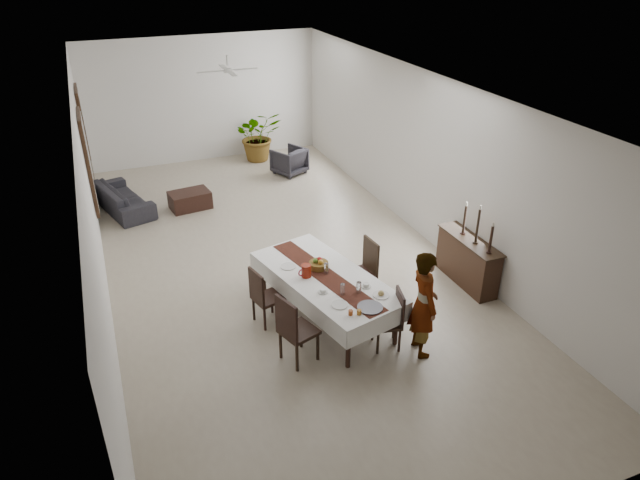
% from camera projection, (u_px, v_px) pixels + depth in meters
% --- Properties ---
extents(floor, '(6.00, 12.00, 0.00)m').
position_uv_depth(floor, '(279.00, 262.00, 10.55)').
color(floor, '#B0A38C').
rests_on(floor, ground).
extents(ceiling, '(6.00, 12.00, 0.02)m').
position_uv_depth(ceiling, '(272.00, 88.00, 9.04)').
color(ceiling, white).
rests_on(ceiling, wall_back).
extents(wall_back, '(6.00, 0.02, 3.20)m').
position_uv_depth(wall_back, '(203.00, 100.00, 14.70)').
color(wall_back, silver).
rests_on(wall_back, floor).
extents(wall_front, '(6.00, 0.02, 3.20)m').
position_uv_depth(wall_front, '(494.00, 427.00, 4.89)').
color(wall_front, silver).
rests_on(wall_front, floor).
extents(wall_left, '(0.02, 12.00, 3.20)m').
position_uv_depth(wall_left, '(91.00, 209.00, 8.80)').
color(wall_left, silver).
rests_on(wall_left, floor).
extents(wall_right, '(0.02, 12.00, 3.20)m').
position_uv_depth(wall_right, '(427.00, 159.00, 10.79)').
color(wall_right, silver).
rests_on(wall_right, floor).
extents(dining_table_top, '(1.53, 2.57, 0.05)m').
position_uv_depth(dining_table_top, '(326.00, 278.00, 8.68)').
color(dining_table_top, black).
rests_on(dining_table_top, table_leg_fl).
extents(table_leg_fl, '(0.08, 0.08, 0.70)m').
position_uv_depth(table_leg_fl, '(348.00, 347.00, 7.81)').
color(table_leg_fl, black).
rests_on(table_leg_fl, floor).
extents(table_leg_fr, '(0.08, 0.08, 0.70)m').
position_uv_depth(table_leg_fr, '(396.00, 324.00, 8.26)').
color(table_leg_fr, black).
rests_on(table_leg_fr, floor).
extents(table_leg_bl, '(0.08, 0.08, 0.70)m').
position_uv_depth(table_leg_bl, '(264.00, 275.00, 9.45)').
color(table_leg_bl, black).
rests_on(table_leg_bl, floor).
extents(table_leg_br, '(0.08, 0.08, 0.70)m').
position_uv_depth(table_leg_br, '(307.00, 260.00, 9.90)').
color(table_leg_br, black).
rests_on(table_leg_br, floor).
extents(tablecloth_top, '(1.75, 2.79, 0.01)m').
position_uv_depth(tablecloth_top, '(326.00, 276.00, 8.67)').
color(tablecloth_top, white).
rests_on(tablecloth_top, dining_table_top).
extents(tablecloth_drape_left, '(0.61, 2.51, 0.30)m').
position_uv_depth(tablecloth_drape_left, '(294.00, 296.00, 8.43)').
color(tablecloth_drape_left, white).
rests_on(tablecloth_drape_left, dining_table_top).
extents(tablecloth_drape_right, '(0.61, 2.51, 0.30)m').
position_uv_depth(tablecloth_drape_right, '(355.00, 272.00, 9.03)').
color(tablecloth_drape_right, silver).
rests_on(tablecloth_drape_right, dining_table_top).
extents(tablecloth_drape_near, '(1.15, 0.28, 0.30)m').
position_uv_depth(tablecloth_drape_near, '(381.00, 325.00, 7.81)').
color(tablecloth_drape_near, white).
rests_on(tablecloth_drape_near, dining_table_top).
extents(tablecloth_drape_far, '(1.15, 0.28, 0.30)m').
position_uv_depth(tablecloth_drape_far, '(281.00, 251.00, 9.66)').
color(tablecloth_drape_far, silver).
rests_on(tablecloth_drape_far, dining_table_top).
extents(table_runner, '(0.92, 2.52, 0.00)m').
position_uv_depth(table_runner, '(326.00, 276.00, 8.66)').
color(table_runner, '#562418').
rests_on(table_runner, tablecloth_top).
extents(red_pitcher, '(0.18, 0.18, 0.20)m').
position_uv_depth(red_pitcher, '(306.00, 271.00, 8.59)').
color(red_pitcher, maroon).
rests_on(red_pitcher, tablecloth_top).
extents(pitcher_handle, '(0.12, 0.05, 0.12)m').
position_uv_depth(pitcher_handle, '(302.00, 273.00, 8.55)').
color(pitcher_handle, maroon).
rests_on(pitcher_handle, red_pitcher).
extents(wine_glass_near, '(0.07, 0.07, 0.17)m').
position_uv_depth(wine_glass_near, '(359.00, 287.00, 8.22)').
color(wine_glass_near, white).
rests_on(wine_glass_near, tablecloth_top).
extents(wine_glass_mid, '(0.07, 0.07, 0.17)m').
position_uv_depth(wine_glass_mid, '(342.00, 289.00, 8.18)').
color(wine_glass_mid, white).
rests_on(wine_glass_mid, tablecloth_top).
extents(wine_glass_far, '(0.07, 0.07, 0.17)m').
position_uv_depth(wine_glass_far, '(326.00, 268.00, 8.68)').
color(wine_glass_far, white).
rests_on(wine_glass_far, tablecloth_top).
extents(teacup_right, '(0.09, 0.09, 0.06)m').
position_uv_depth(teacup_right, '(366.00, 285.00, 8.37)').
color(teacup_right, white).
rests_on(teacup_right, saucer_right).
extents(saucer_right, '(0.15, 0.15, 0.01)m').
position_uv_depth(saucer_right, '(366.00, 287.00, 8.38)').
color(saucer_right, silver).
rests_on(saucer_right, tablecloth_top).
extents(teacup_left, '(0.09, 0.09, 0.06)m').
position_uv_depth(teacup_left, '(323.00, 291.00, 8.24)').
color(teacup_left, white).
rests_on(teacup_left, saucer_left).
extents(saucer_left, '(0.15, 0.15, 0.01)m').
position_uv_depth(saucer_left, '(323.00, 292.00, 8.25)').
color(saucer_left, silver).
rests_on(saucer_left, tablecloth_top).
extents(plate_near_right, '(0.24, 0.24, 0.02)m').
position_uv_depth(plate_near_right, '(381.00, 295.00, 8.18)').
color(plate_near_right, white).
rests_on(plate_near_right, tablecloth_top).
extents(bread_near_right, '(0.09, 0.09, 0.09)m').
position_uv_depth(bread_near_right, '(381.00, 293.00, 8.17)').
color(bread_near_right, tan).
rests_on(bread_near_right, plate_near_right).
extents(plate_near_left, '(0.24, 0.24, 0.02)m').
position_uv_depth(plate_near_left, '(340.00, 305.00, 7.97)').
color(plate_near_left, silver).
rests_on(plate_near_left, tablecloth_top).
extents(plate_far_left, '(0.24, 0.24, 0.02)m').
position_uv_depth(plate_far_left, '(288.00, 266.00, 8.89)').
color(plate_far_left, silver).
rests_on(plate_far_left, tablecloth_top).
extents(serving_tray, '(0.36, 0.36, 0.02)m').
position_uv_depth(serving_tray, '(370.00, 307.00, 7.90)').
color(serving_tray, '#444449').
rests_on(serving_tray, tablecloth_top).
extents(jam_jar_a, '(0.06, 0.06, 0.08)m').
position_uv_depth(jam_jar_a, '(359.00, 312.00, 7.76)').
color(jam_jar_a, '#9A5D16').
rests_on(jam_jar_a, tablecloth_top).
extents(jam_jar_b, '(0.06, 0.06, 0.08)m').
position_uv_depth(jam_jar_b, '(351.00, 313.00, 7.75)').
color(jam_jar_b, '#923E15').
rests_on(jam_jar_b, tablecloth_top).
extents(fruit_basket, '(0.30, 0.30, 0.10)m').
position_uv_depth(fruit_basket, '(319.00, 265.00, 8.84)').
color(fruit_basket, brown).
rests_on(fruit_basket, tablecloth_top).
extents(fruit_red, '(0.09, 0.09, 0.09)m').
position_uv_depth(fruit_red, '(319.00, 260.00, 8.84)').
color(fruit_red, maroon).
rests_on(fruit_red, fruit_basket).
extents(fruit_green, '(0.08, 0.08, 0.08)m').
position_uv_depth(fruit_green, '(315.00, 261.00, 8.81)').
color(fruit_green, '#4F7924').
rests_on(fruit_green, fruit_basket).
extents(fruit_yellow, '(0.08, 0.08, 0.08)m').
position_uv_depth(fruit_yellow, '(321.00, 262.00, 8.77)').
color(fruit_yellow, '#C68623').
rests_on(fruit_yellow, fruit_basket).
extents(chair_right_near_seat, '(0.47, 0.47, 0.04)m').
position_uv_depth(chair_right_near_seat, '(387.00, 323.00, 8.20)').
color(chair_right_near_seat, black).
rests_on(chair_right_near_seat, chair_right_near_leg_fl).
extents(chair_right_near_leg_fl, '(0.05, 0.05, 0.38)m').
position_uv_depth(chair_right_near_leg_fl, '(399.00, 341.00, 8.18)').
color(chair_right_near_leg_fl, black).
rests_on(chair_right_near_leg_fl, floor).
extents(chair_right_near_leg_fr, '(0.05, 0.05, 0.38)m').
position_uv_depth(chair_right_near_leg_fr, '(394.00, 327.00, 8.46)').
color(chair_right_near_leg_fr, black).
rests_on(chair_right_near_leg_fr, floor).
extents(chair_right_near_leg_bl, '(0.05, 0.05, 0.38)m').
position_uv_depth(chair_right_near_leg_bl, '(378.00, 343.00, 8.14)').
color(chair_right_near_leg_bl, black).
rests_on(chair_right_near_leg_bl, floor).
extents(chair_right_near_leg_br, '(0.05, 0.05, 0.38)m').
position_uv_depth(chair_right_near_leg_br, '(373.00, 329.00, 8.41)').
color(chair_right_near_leg_br, black).
rests_on(chair_right_near_leg_br, floor).
extents(chair_right_near_back, '(0.13, 0.39, 0.49)m').
position_uv_depth(chair_right_near_back, '(400.00, 307.00, 8.09)').
color(chair_right_near_back, black).
rests_on(chair_right_near_back, chair_right_near_seat).
extents(chair_right_far_seat, '(0.47, 0.47, 0.05)m').
position_uv_depth(chair_right_far_seat, '(360.00, 274.00, 9.28)').
color(chair_right_far_seat, black).
rests_on(chair_right_far_seat, chair_right_far_leg_fl).
extents(chair_right_far_leg_fl, '(0.05, 0.05, 0.43)m').
position_uv_depth(chair_right_far_leg_fl, '(374.00, 289.00, 9.32)').
color(chair_right_far_leg_fl, black).
rests_on(chair_right_far_leg_fl, floor).
extents(chair_right_far_leg_fr, '(0.05, 0.05, 0.43)m').
position_uv_depth(chair_right_far_leg_fr, '(363.00, 279.00, 9.61)').
color(chair_right_far_leg_fr, black).
rests_on(chair_right_far_leg_fr, floor).
extents(chair_right_far_leg_bl, '(0.05, 0.05, 0.43)m').
position_uv_depth(chair_right_far_leg_bl, '(355.00, 295.00, 9.18)').
color(chair_right_far_leg_bl, black).
rests_on(chair_right_far_leg_bl, floor).
extents(chair_right_far_leg_br, '(0.05, 0.05, 0.43)m').
position_uv_depth(chair_right_far_leg_br, '(344.00, 284.00, 9.46)').
color(chair_right_far_leg_br, black).
rests_on(chair_right_far_leg_br, floor).
extents(chair_right_far_back, '(0.08, 0.44, 0.56)m').
position_uv_depth(chair_right_far_back, '(371.00, 255.00, 9.22)').
color(chair_right_far_back, black).
rests_on(chair_right_far_back, chair_right_far_seat).
extents(chair_left_near_seat, '(0.58, 0.58, 0.05)m').
position_uv_depth(chair_left_near_seat, '(299.00, 331.00, 7.91)').
color(chair_left_near_seat, black).
rests_on(chair_left_near_seat, chair_left_near_leg_fl).
extents(chair_left_near_leg_fl, '(0.06, 0.06, 0.45)m').
position_uv_depth(chair_left_near_leg_fl, '(281.00, 345.00, 8.04)').
color(chair_left_near_leg_fl, black).
rests_on(chair_left_near_leg_fl, floor).
extents(chair_left_near_leg_fr, '(0.06, 0.06, 0.45)m').
position_uv_depth(chair_left_near_leg_fr, '(297.00, 358.00, 7.79)').
color(chair_left_near_leg_fr, black).
rests_on(chair_left_near_leg_fr, floor).
extents(chair_left_near_leg_bl, '(0.06, 0.06, 0.45)m').
position_uv_depth(chair_left_near_leg_bl, '(301.00, 334.00, 8.26)').
color(chair_left_near_leg_bl, black).
rests_on(chair_left_near_leg_bl, floor).
extents(chair_left_near_leg_br, '(0.06, 0.06, 0.45)m').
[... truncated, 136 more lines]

